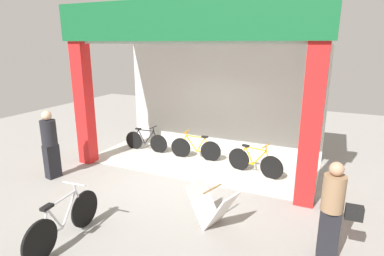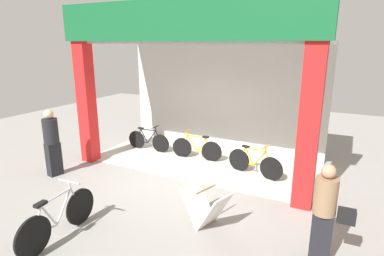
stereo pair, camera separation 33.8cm
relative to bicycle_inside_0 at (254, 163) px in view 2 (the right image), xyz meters
name	(u,v)px [view 2 (the right image)]	position (x,y,z in m)	size (l,w,h in m)	color
ground_plane	(179,179)	(-1.59, -1.06, -0.34)	(20.48, 20.48, 0.00)	gray
shop_facade	(205,82)	(-1.59, 0.39, 1.92)	(6.44, 3.08, 4.21)	beige
bicycle_inside_0	(254,163)	(0.00, 0.00, 0.00)	(1.50, 0.48, 0.84)	black
bicycle_inside_1	(148,141)	(-3.52, 0.38, -0.01)	(1.47, 0.40, 0.81)	black
bicycle_inside_2	(197,148)	(-1.81, 0.36, 0.00)	(1.51, 0.41, 0.83)	black
bicycle_parked_0	(58,219)	(-2.22, -4.17, 0.04)	(0.47, 1.72, 0.95)	black
sandwich_board_sign	(206,207)	(-0.14, -2.65, 0.04)	(1.00, 0.75, 0.76)	silver
pedestrian_0	(52,141)	(-4.55, -2.29, 0.56)	(0.43, 0.43, 1.71)	black
pedestrian_1	(325,213)	(1.86, -2.74, 0.49)	(0.61, 0.35, 1.60)	black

